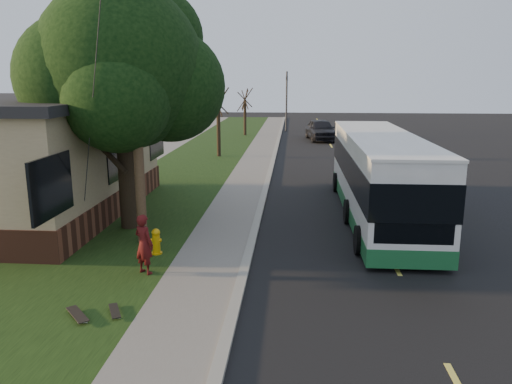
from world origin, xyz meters
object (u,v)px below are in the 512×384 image
at_px(leafy_tree, 123,70).
at_px(fire_hydrant, 156,241).
at_px(skateboard_main, 115,311).
at_px(dumpster, 49,202).
at_px(utility_pole, 135,89).
at_px(transit_bus, 379,174).
at_px(skateboard_spare, 77,315).
at_px(bare_tree_near, 218,123).
at_px(skateboarder, 144,244).
at_px(bare_tree_far, 245,113).
at_px(distant_car, 321,130).
at_px(traffic_signal, 287,97).

bearing_deg(leafy_tree, fire_hydrant, -59.33).
distance_m(skateboard_main, dumpster, 8.44).
height_order(utility_pole, transit_bus, utility_pole).
bearing_deg(leafy_tree, skateboard_spare, -81.65).
relative_size(bare_tree_near, skateboarder, 2.77).
distance_m(bare_tree_near, dumpster, 15.31).
bearing_deg(skateboard_main, bare_tree_far, 90.85).
bearing_deg(fire_hydrant, distant_car, 77.67).
xyz_separation_m(transit_bus, distant_car, (-0.90, 22.81, -0.75)).
distance_m(transit_bus, distant_car, 22.84).
height_order(leafy_tree, skateboard_spare, leafy_tree).
height_order(skateboarder, distant_car, distant_car).
height_order(leafy_tree, dumpster, leafy_tree).
distance_m(leafy_tree, skateboard_spare, 8.33).
bearing_deg(bare_tree_far, fire_hydrant, -89.24).
bearing_deg(fire_hydrant, traffic_signal, 84.79).
height_order(bare_tree_far, transit_bus, bare_tree_far).
relative_size(bare_tree_far, skateboard_main, 5.48).
xyz_separation_m(traffic_signal, skateboard_main, (-3.00, -37.67, -3.04)).
distance_m(fire_hydrant, dumpster, 5.72).
relative_size(traffic_signal, skateboard_main, 7.47).
bearing_deg(transit_bus, leafy_tree, -167.02).
distance_m(transit_bus, skateboard_spare, 11.44).
bearing_deg(leafy_tree, utility_pole, -62.40).
xyz_separation_m(fire_hydrant, bare_tree_near, (-0.90, 18.00, 1.72)).
bearing_deg(leafy_tree, traffic_signal, 81.53).
bearing_deg(skateboard_spare, utility_pole, 91.15).
bearing_deg(skateboarder, traffic_signal, -64.88).
distance_m(utility_pole, skateboarder, 4.57).
relative_size(leafy_tree, dumpster, 4.85).
height_order(leafy_tree, traffic_signal, leafy_tree).
relative_size(utility_pole, traffic_signal, 1.65).
distance_m(bare_tree_far, distant_car, 6.99).
height_order(traffic_signal, skateboard_main, traffic_signal).
bearing_deg(traffic_signal, fire_hydrant, -95.21).
height_order(fire_hydrant, bare_tree_near, bare_tree_near).
distance_m(bare_tree_far, traffic_signal, 5.44).
height_order(bare_tree_far, skateboard_main, bare_tree_far).
bearing_deg(transit_bus, skateboard_main, -129.39).
relative_size(fire_hydrant, distant_car, 0.15).
distance_m(fire_hydrant, skateboard_spare, 3.97).
bearing_deg(fire_hydrant, skateboarder, -86.01).
bearing_deg(skateboard_main, transit_bus, 50.61).
bearing_deg(fire_hydrant, dumpster, 145.44).
xyz_separation_m(bare_tree_far, skateboard_main, (0.50, -33.67, -1.88)).
height_order(bare_tree_near, distant_car, bare_tree_near).
relative_size(utility_pole, leafy_tree, 1.16).
relative_size(traffic_signal, skateboarder, 3.54).
distance_m(leafy_tree, dumpster, 5.50).
bearing_deg(bare_tree_near, dumpster, -104.45).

